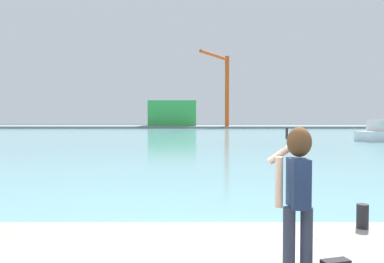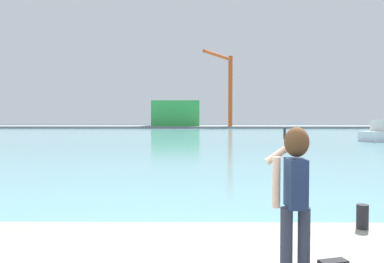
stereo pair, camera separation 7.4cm
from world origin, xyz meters
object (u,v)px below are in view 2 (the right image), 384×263
at_px(person_photographer, 295,186).
at_px(harbor_bollard, 362,217).
at_px(warehouse_left, 177,114).
at_px(port_crane, 227,82).

relative_size(person_photographer, harbor_bollard, 4.29).
relative_size(warehouse_left, port_crane, 0.81).
bearing_deg(port_crane, harbor_bollard, -93.25).
xyz_separation_m(harbor_bollard, port_crane, (4.60, 80.93, 10.12)).
xyz_separation_m(person_photographer, port_crane, (6.24, 82.85, 9.26)).
distance_m(harbor_bollard, port_crane, 81.69).
distance_m(harbor_bollard, warehouse_left, 90.96).
bearing_deg(port_crane, warehouse_left, 141.92).
height_order(harbor_bollard, warehouse_left, warehouse_left).
xyz_separation_m(person_photographer, harbor_bollard, (1.65, 1.92, -0.86)).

